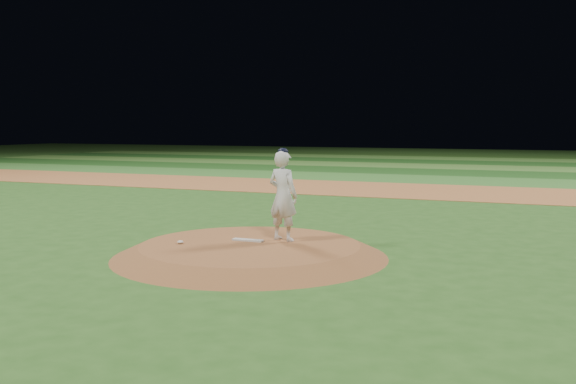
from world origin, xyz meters
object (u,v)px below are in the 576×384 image
at_px(pitching_rubber, 248,240).
at_px(rosin_bag, 180,242).
at_px(pitcher_on_mound, 283,195).
at_px(pitchers_mound, 250,250).

height_order(pitching_rubber, rosin_bag, rosin_bag).
bearing_deg(pitcher_on_mound, pitching_rubber, -153.91).
xyz_separation_m(pitching_rubber, rosin_bag, (-1.12, -0.80, 0.02)).
distance_m(rosin_bag, pitcher_on_mound, 2.28).
distance_m(pitching_rubber, rosin_bag, 1.37).
relative_size(pitchers_mound, pitcher_on_mound, 2.89).
relative_size(rosin_bag, pitcher_on_mound, 0.06).
bearing_deg(pitching_rubber, pitcher_on_mound, 25.91).
distance_m(pitchers_mound, rosin_bag, 1.41).
bearing_deg(pitcher_on_mound, pitchers_mound, -127.83).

